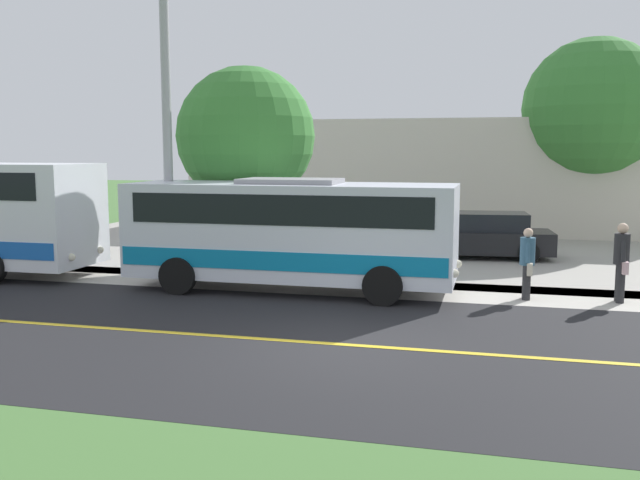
# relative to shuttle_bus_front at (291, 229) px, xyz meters

# --- Properties ---
(ground_plane) EXTENTS (120.00, 120.00, 0.00)m
(ground_plane) POSITION_rel_shuttle_bus_front_xyz_m (4.50, 2.30, -1.52)
(ground_plane) COLOR #477238
(road_surface) EXTENTS (8.00, 100.00, 0.01)m
(road_surface) POSITION_rel_shuttle_bus_front_xyz_m (4.50, 2.30, -1.51)
(road_surface) COLOR black
(road_surface) RESTS_ON ground
(sidewalk) EXTENTS (2.40, 100.00, 0.01)m
(sidewalk) POSITION_rel_shuttle_bus_front_xyz_m (-0.70, 2.30, -1.52)
(sidewalk) COLOR #B2ADA3
(sidewalk) RESTS_ON ground
(parking_lot_surface) EXTENTS (14.00, 36.00, 0.01)m
(parking_lot_surface) POSITION_rel_shuttle_bus_front_xyz_m (-7.90, 5.30, -1.52)
(parking_lot_surface) COLOR #9E9991
(parking_lot_surface) RESTS_ON ground
(road_centre_line) EXTENTS (0.16, 100.00, 0.00)m
(road_centre_line) POSITION_rel_shuttle_bus_front_xyz_m (4.50, 2.30, -1.51)
(road_centre_line) COLOR gold
(road_centre_line) RESTS_ON ground
(shuttle_bus_front) EXTENTS (2.65, 8.09, 2.75)m
(shuttle_bus_front) POSITION_rel_shuttle_bus_front_xyz_m (0.00, 0.00, 0.00)
(shuttle_bus_front) COLOR silver
(shuttle_bus_front) RESTS_ON ground
(pedestrian_with_bags) EXTENTS (0.72, 0.34, 1.81)m
(pedestrian_with_bags) POSITION_rel_shuttle_bus_front_xyz_m (-0.47, 7.64, -0.54)
(pedestrian_with_bags) COLOR #262628
(pedestrian_with_bags) RESTS_ON ground
(pedestrian_waiting) EXTENTS (0.72, 0.34, 1.66)m
(pedestrian_waiting) POSITION_rel_shuttle_bus_front_xyz_m (-0.28, 5.60, -0.63)
(pedestrian_waiting) COLOR #262628
(pedestrian_waiting) RESTS_ON ground
(street_light_pole) EXTENTS (1.97, 0.24, 8.09)m
(street_light_pole) POSITION_rel_shuttle_bus_front_xyz_m (-0.38, -3.49, 2.93)
(street_light_pole) COLOR #9E9EA3
(street_light_pole) RESTS_ON ground
(parked_car_near) EXTENTS (2.33, 4.55, 1.45)m
(parked_car_near) POSITION_rel_shuttle_bus_front_xyz_m (-6.52, 4.49, -0.83)
(parked_car_near) COLOR black
(parked_car_near) RESTS_ON ground
(tree_curbside) EXTENTS (3.99, 3.99, 5.83)m
(tree_curbside) POSITION_rel_shuttle_bus_front_xyz_m (-2.90, -2.21, 2.30)
(tree_curbside) COLOR brown
(tree_curbside) RESTS_ON ground
(tree_lot_edge) EXTENTS (5.43, 5.43, 7.75)m
(tree_lot_edge) POSITION_rel_shuttle_bus_front_xyz_m (-12.90, 8.43, 3.51)
(tree_lot_edge) COLOR #4C3826
(tree_lot_edge) RESTS_ON ground
(commercial_building) EXTENTS (10.00, 20.13, 4.69)m
(commercial_building) POSITION_rel_shuttle_bus_front_xyz_m (-16.90, 1.88, 0.83)
(commercial_building) COLOR beige
(commercial_building) RESTS_ON ground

